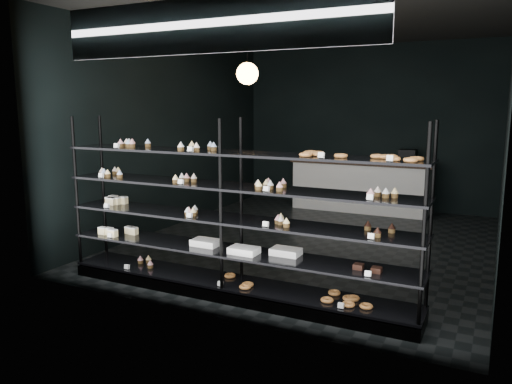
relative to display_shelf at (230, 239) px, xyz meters
The scene contains 5 objects.
room 2.64m from the display_shelf, 88.39° to the left, with size 5.01×6.01×3.20m.
display_shelf is the anchor object (origin of this frame).
signage 2.17m from the display_shelf, 81.80° to the right, with size 3.30×0.05×0.50m.
pendant_lamp 2.48m from the display_shelf, 110.56° to the left, with size 0.29×0.29×0.88m.
service_counter 4.95m from the display_shelf, 88.39° to the left, with size 2.67×0.65×1.23m.
Camera 1 is at (2.46, -6.94, 2.04)m, focal length 35.00 mm.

